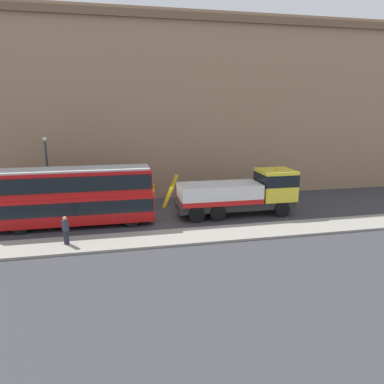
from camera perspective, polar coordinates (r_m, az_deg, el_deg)
ground_plane at (r=26.80m, az=-4.31°, el=-4.26°), size 120.00×120.00×0.00m
near_kerb at (r=22.85m, az=-2.82°, el=-7.22°), size 60.00×2.80×0.15m
building_facade at (r=32.24m, az=-6.30°, el=13.26°), size 60.00×1.50×16.00m
recovery_tow_truck at (r=27.49m, az=7.94°, el=-0.09°), size 10.15×2.70×3.67m
double_decker_bus at (r=25.91m, az=-18.48°, el=-0.42°), size 11.06×2.62×4.06m
pedestrian_onlooker at (r=22.55m, az=-19.46°, el=-5.83°), size 0.43×0.48×1.71m
street_lamp at (r=30.67m, az=-22.04°, el=3.73°), size 0.36×0.36×5.83m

